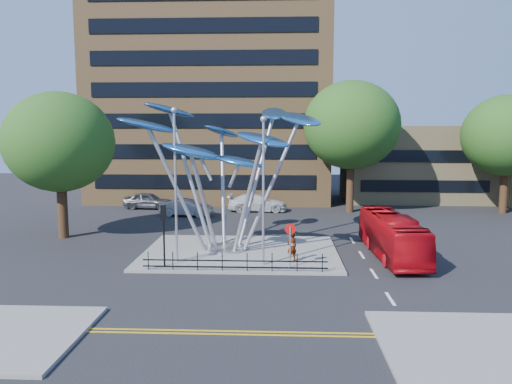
{
  "coord_description": "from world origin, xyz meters",
  "views": [
    {
      "loc": [
        1.33,
        -24.33,
        7.79
      ],
      "look_at": [
        0.05,
        4.0,
        4.14
      ],
      "focal_mm": 35.0,
      "sensor_mm": 36.0,
      "label": 1
    }
  ],
  "objects_px": {
    "tree_left": "(59,142)",
    "parked_car_mid": "(187,208)",
    "street_lamp_left": "(175,171)",
    "tree_far": "(507,136)",
    "parked_car_right": "(257,203)",
    "pedestrian": "(292,247)",
    "traffic_light_island": "(164,222)",
    "parked_car_left": "(148,201)",
    "red_bus": "(392,236)",
    "street_lamp_right": "(263,177)",
    "leaf_sculpture": "(224,143)",
    "tree_right": "(352,125)",
    "no_entry_sign_island": "(290,238)"
  },
  "relations": [
    {
      "from": "street_lamp_left",
      "to": "tree_far",
      "type": "bearing_deg",
      "value": 34.92
    },
    {
      "from": "no_entry_sign_island",
      "to": "parked_car_left",
      "type": "distance_m",
      "value": 24.45
    },
    {
      "from": "street_lamp_left",
      "to": "parked_car_left",
      "type": "distance_m",
      "value": 21.15
    },
    {
      "from": "pedestrian",
      "to": "parked_car_right",
      "type": "height_order",
      "value": "pedestrian"
    },
    {
      "from": "parked_car_mid",
      "to": "parked_car_right",
      "type": "relative_size",
      "value": 0.83
    },
    {
      "from": "red_bus",
      "to": "parked_car_mid",
      "type": "distance_m",
      "value": 20.17
    },
    {
      "from": "parked_car_left",
      "to": "parked_car_right",
      "type": "bearing_deg",
      "value": -91.43
    },
    {
      "from": "pedestrian",
      "to": "parked_car_left",
      "type": "bearing_deg",
      "value": -82.6
    },
    {
      "from": "red_bus",
      "to": "street_lamp_right",
      "type": "bearing_deg",
      "value": -163.1
    },
    {
      "from": "street_lamp_left",
      "to": "tree_left",
      "type": "bearing_deg",
      "value": 145.62
    },
    {
      "from": "tree_right",
      "to": "no_entry_sign_island",
      "type": "xyz_separation_m",
      "value": [
        -6.0,
        -19.48,
        -6.22
      ]
    },
    {
      "from": "tree_left",
      "to": "traffic_light_island",
      "type": "bearing_deg",
      "value": -39.81
    },
    {
      "from": "pedestrian",
      "to": "no_entry_sign_island",
      "type": "bearing_deg",
      "value": 56.76
    },
    {
      "from": "tree_far",
      "to": "traffic_light_island",
      "type": "height_order",
      "value": "tree_far"
    },
    {
      "from": "red_bus",
      "to": "parked_car_right",
      "type": "distance_m",
      "value": 18.54
    },
    {
      "from": "leaf_sculpture",
      "to": "parked_car_right",
      "type": "distance_m",
      "value": 16.49
    },
    {
      "from": "tree_far",
      "to": "street_lamp_right",
      "type": "distance_m",
      "value": 28.76
    },
    {
      "from": "street_lamp_right",
      "to": "red_bus",
      "type": "bearing_deg",
      "value": 19.1
    },
    {
      "from": "tree_far",
      "to": "tree_left",
      "type": "bearing_deg",
      "value": -161.57
    },
    {
      "from": "street_lamp_right",
      "to": "parked_car_right",
      "type": "relative_size",
      "value": 1.5
    },
    {
      "from": "red_bus",
      "to": "parked_car_left",
      "type": "height_order",
      "value": "red_bus"
    },
    {
      "from": "tree_left",
      "to": "parked_car_mid",
      "type": "relative_size",
      "value": 2.24
    },
    {
      "from": "tree_far",
      "to": "parked_car_right",
      "type": "relative_size",
      "value": 1.95
    },
    {
      "from": "street_lamp_left",
      "to": "pedestrian",
      "type": "bearing_deg",
      "value": 2.2
    },
    {
      "from": "traffic_light_island",
      "to": "parked_car_left",
      "type": "xyz_separation_m",
      "value": [
        -6.31,
        20.5,
        -1.82
      ]
    },
    {
      "from": "tree_right",
      "to": "no_entry_sign_island",
      "type": "height_order",
      "value": "tree_right"
    },
    {
      "from": "traffic_light_island",
      "to": "pedestrian",
      "type": "relative_size",
      "value": 2.02
    },
    {
      "from": "pedestrian",
      "to": "tree_left",
      "type": "bearing_deg",
      "value": -48.68
    },
    {
      "from": "red_bus",
      "to": "parked_car_right",
      "type": "bearing_deg",
      "value": 116.41
    },
    {
      "from": "tree_right",
      "to": "traffic_light_island",
      "type": "height_order",
      "value": "tree_right"
    },
    {
      "from": "street_lamp_right",
      "to": "red_bus",
      "type": "xyz_separation_m",
      "value": [
        7.74,
        2.68,
        -3.8
      ]
    },
    {
      "from": "red_bus",
      "to": "pedestrian",
      "type": "bearing_deg",
      "value": -164.72
    },
    {
      "from": "traffic_light_island",
      "to": "red_bus",
      "type": "relative_size",
      "value": 0.37
    },
    {
      "from": "leaf_sculpture",
      "to": "parked_car_left",
      "type": "height_order",
      "value": "leaf_sculpture"
    },
    {
      "from": "street_lamp_left",
      "to": "parked_car_right",
      "type": "xyz_separation_m",
      "value": [
        3.87,
        18.45,
        -4.55
      ]
    },
    {
      "from": "leaf_sculpture",
      "to": "tree_far",
      "type": "bearing_deg",
      "value": 32.48
    },
    {
      "from": "parked_car_left",
      "to": "parked_car_mid",
      "type": "bearing_deg",
      "value": -126.72
    },
    {
      "from": "tree_right",
      "to": "red_bus",
      "type": "relative_size",
      "value": 1.3
    },
    {
      "from": "traffic_light_island",
      "to": "red_bus",
      "type": "distance_m",
      "value": 13.69
    },
    {
      "from": "traffic_light_island",
      "to": "red_bus",
      "type": "bearing_deg",
      "value": 13.51
    },
    {
      "from": "tree_left",
      "to": "parked_car_mid",
      "type": "distance_m",
      "value": 13.08
    },
    {
      "from": "leaf_sculpture",
      "to": "traffic_light_island",
      "type": "bearing_deg",
      "value": -125.04
    },
    {
      "from": "parked_car_mid",
      "to": "parked_car_right",
      "type": "distance_m",
      "value": 6.8
    },
    {
      "from": "street_lamp_right",
      "to": "parked_car_mid",
      "type": "xyz_separation_m",
      "value": [
        -7.31,
        16.1,
        -4.33
      ]
    },
    {
      "from": "tree_right",
      "to": "parked_car_right",
      "type": "relative_size",
      "value": 2.18
    },
    {
      "from": "parked_car_left",
      "to": "street_lamp_right",
      "type": "bearing_deg",
      "value": -145.26
    },
    {
      "from": "street_lamp_right",
      "to": "pedestrian",
      "type": "relative_size",
      "value": 4.89
    },
    {
      "from": "tree_right",
      "to": "no_entry_sign_island",
      "type": "relative_size",
      "value": 4.94
    },
    {
      "from": "parked_car_left",
      "to": "tree_far",
      "type": "bearing_deg",
      "value": -87.53
    },
    {
      "from": "red_bus",
      "to": "parked_car_right",
      "type": "relative_size",
      "value": 1.67
    }
  ]
}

